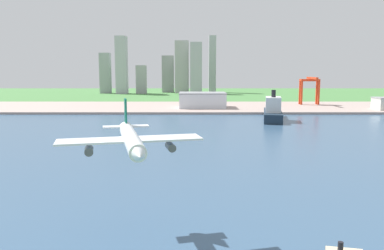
{
  "coord_description": "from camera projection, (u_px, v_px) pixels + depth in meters",
  "views": [
    {
      "loc": [
        -8.5,
        10.22,
        46.7
      ],
      "look_at": [
        -8.06,
        202.44,
        19.59
      ],
      "focal_mm": 36.62,
      "sensor_mm": 36.0,
      "label": 1
    }
  ],
  "objects": [
    {
      "name": "industrial_pier",
      "position": [
        198.0,
        107.0,
        481.44
      ],
      "size": [
        840.0,
        140.0,
        2.5
      ],
      "primitive_type": "cube",
      "color": "#A9948B",
      "rests_on": "ground"
    },
    {
      "name": "water_bay",
      "position": [
        205.0,
        148.0,
        234.05
      ],
      "size": [
        840.0,
        360.0,
        0.15
      ],
      "primitive_type": "cube",
      "color": "#385675",
      "rests_on": "ground"
    },
    {
      "name": "cargo_ship",
      "position": [
        272.0,
        112.0,
        364.8
      ],
      "size": [
        28.02,
        69.66,
        28.6
      ],
      "color": "#192838",
      "rests_on": "water_bay"
    },
    {
      "name": "distant_skyline",
      "position": [
        165.0,
        69.0,
        792.16
      ],
      "size": [
        234.56,
        71.2,
        117.2
      ],
      "color": "#95999D",
      "rests_on": "ground"
    },
    {
      "name": "warehouse_main",
      "position": [
        202.0,
        100.0,
        464.31
      ],
      "size": [
        54.97,
        41.19,
        17.73
      ],
      "color": "silver",
      "rests_on": "industrial_pier"
    },
    {
      "name": "ground_plane",
      "position": [
        202.0,
        133.0,
        293.48
      ],
      "size": [
        2400.0,
        2400.0,
        0.0
      ],
      "primitive_type": "plane",
      "color": "#487F41"
    },
    {
      "name": "airplane_landing",
      "position": [
        130.0,
        139.0,
        102.0
      ],
      "size": [
        39.08,
        43.21,
        13.14
      ],
      "color": "silver"
    },
    {
      "name": "port_crane_red",
      "position": [
        309.0,
        85.0,
        500.59
      ],
      "size": [
        24.27,
        40.83,
        35.34
      ],
      "color": "red",
      "rests_on": "industrial_pier"
    }
  ]
}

